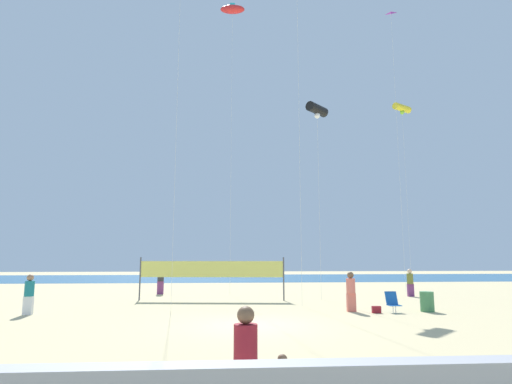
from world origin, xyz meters
TOP-DOWN VIEW (x-y plane):
  - ground_plane at (0.00, 0.00)m, footprint 120.00×120.00m
  - ocean_band at (0.00, 35.97)m, footprint 120.00×20.00m
  - mother_figure at (-0.70, -8.63)m, footprint 0.37×0.37m
  - toddler_figure at (-0.14, -8.69)m, footprint 0.21×0.21m
  - beachgoer_coral_shirt at (4.66, 3.57)m, footprint 0.40×0.40m
  - beachgoer_charcoal_shirt at (-5.17, 13.46)m, footprint 0.42×0.42m
  - beachgoer_olive_shirt at (10.53, 10.54)m, footprint 0.39×0.39m
  - beachgoer_teal_shirt at (-9.21, 3.53)m, footprint 0.38×0.38m
  - folding_beach_chair at (6.39, 3.14)m, footprint 0.52×0.65m
  - trash_barrel at (8.01, 3.28)m, footprint 0.60×0.60m
  - volleyball_net at (-1.71, 9.09)m, footprint 8.20×0.99m
  - beach_handbag at (5.58, 2.98)m, footprint 0.37×0.18m
  - kite_yellow_tube at (13.78, 17.55)m, footprint 1.87×1.43m
  - kite_black_tube at (4.59, 9.13)m, footprint 1.59×1.57m
  - kite_magenta_diamond at (11.73, 14.01)m, footprint 0.90×0.89m
  - kite_red_inflatable at (-0.60, 13.06)m, footprint 2.00×1.15m

SIDE VIEW (x-z plane):
  - ground_plane at x=0.00m, z-range 0.00..0.00m
  - ocean_band at x=0.00m, z-range 0.00..0.01m
  - beach_handbag at x=5.58m, z-range 0.00..0.30m
  - trash_barrel at x=8.01m, z-range 0.00..0.87m
  - folding_beach_chair at x=6.39m, z-range 0.02..0.91m
  - toddler_figure at x=-0.14m, z-range 0.03..0.94m
  - mother_figure at x=-0.70m, z-range 0.06..1.67m
  - beachgoer_teal_shirt at x=-9.21m, z-range 0.06..1.73m
  - beachgoer_olive_shirt at x=10.53m, z-range 0.06..1.74m
  - beachgoer_coral_shirt at x=4.66m, z-range 0.06..1.80m
  - beachgoer_charcoal_shirt at x=-5.17m, z-range 0.06..1.90m
  - volleyball_net at x=-1.71m, z-range 0.44..2.84m
  - kite_black_tube at x=4.59m, z-range 5.51..17.20m
  - kite_yellow_tube at x=13.78m, z-range 7.22..22.32m
  - kite_red_inflatable at x=-0.60m, z-range 9.87..30.67m
  - kite_magenta_diamond at x=11.73m, z-range 10.10..31.59m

